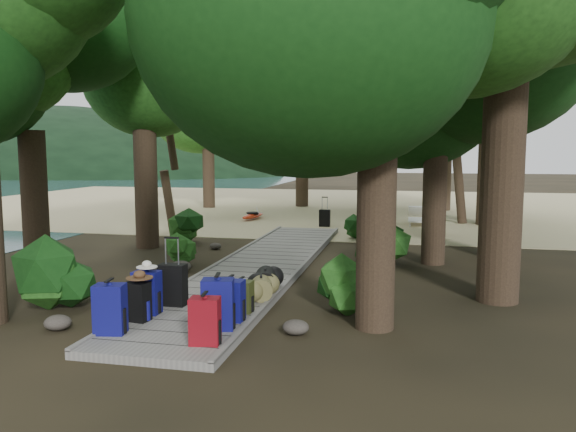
% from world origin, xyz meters
% --- Properties ---
extents(ground, '(120.00, 120.00, 0.00)m').
position_xyz_m(ground, '(0.00, 0.00, 0.00)').
color(ground, '#302718').
rests_on(ground, ground).
extents(sand_beach, '(40.00, 22.00, 0.02)m').
position_xyz_m(sand_beach, '(0.00, 16.00, 0.01)').
color(sand_beach, tan).
rests_on(sand_beach, ground).
extents(distant_hill, '(32.00, 16.00, 12.00)m').
position_xyz_m(distant_hill, '(-40.00, 48.00, 0.00)').
color(distant_hill, black).
rests_on(distant_hill, ground).
extents(boardwalk, '(2.00, 12.00, 0.12)m').
position_xyz_m(boardwalk, '(0.00, 1.00, 0.06)').
color(boardwalk, gray).
rests_on(boardwalk, ground).
extents(backpack_left_a, '(0.46, 0.35, 0.77)m').
position_xyz_m(backpack_left_a, '(-0.78, -4.24, 0.51)').
color(backpack_left_a, navy).
rests_on(backpack_left_a, boardwalk).
extents(backpack_left_b, '(0.39, 0.30, 0.65)m').
position_xyz_m(backpack_left_b, '(-0.70, -3.61, 0.44)').
color(backpack_left_b, black).
rests_on(backpack_left_b, boardwalk).
extents(backpack_left_c, '(0.40, 0.29, 0.74)m').
position_xyz_m(backpack_left_c, '(-0.73, -3.23, 0.49)').
color(backpack_left_c, navy).
rests_on(backpack_left_c, boardwalk).
extents(backpack_right_a, '(0.42, 0.32, 0.69)m').
position_xyz_m(backpack_right_a, '(0.66, -4.37, 0.47)').
color(backpack_right_a, maroon).
rests_on(backpack_right_a, boardwalk).
extents(backpack_right_b, '(0.50, 0.40, 0.80)m').
position_xyz_m(backpack_right_b, '(0.61, -3.73, 0.52)').
color(backpack_right_b, navy).
rests_on(backpack_right_b, boardwalk).
extents(backpack_right_c, '(0.40, 0.29, 0.68)m').
position_xyz_m(backpack_right_c, '(0.66, -3.31, 0.46)').
color(backpack_right_c, navy).
rests_on(backpack_right_c, boardwalk).
extents(backpack_right_d, '(0.37, 0.28, 0.55)m').
position_xyz_m(backpack_right_d, '(0.68, -2.83, 0.39)').
color(backpack_right_d, '#353915').
rests_on(backpack_right_d, boardwalk).
extents(duffel_right_khaki, '(0.53, 0.66, 0.39)m').
position_xyz_m(duffel_right_khaki, '(0.79, -1.99, 0.31)').
color(duffel_right_khaki, brown).
rests_on(duffel_right_khaki, boardwalk).
extents(duffel_right_black, '(0.54, 0.72, 0.41)m').
position_xyz_m(duffel_right_black, '(0.74, -1.49, 0.33)').
color(duffel_right_black, black).
rests_on(duffel_right_black, boardwalk).
extents(suitcase_on_boardwalk, '(0.45, 0.26, 0.69)m').
position_xyz_m(suitcase_on_boardwalk, '(-0.53, -2.70, 0.46)').
color(suitcase_on_boardwalk, black).
rests_on(suitcase_on_boardwalk, boardwalk).
extents(lone_suitcase_on_sand, '(0.38, 0.22, 0.59)m').
position_xyz_m(lone_suitcase_on_sand, '(0.36, 8.25, 0.32)').
color(lone_suitcase_on_sand, black).
rests_on(lone_suitcase_on_sand, sand_beach).
extents(hat_brown, '(0.40, 0.40, 0.12)m').
position_xyz_m(hat_brown, '(-0.66, -3.59, 0.83)').
color(hat_brown, '#51351E').
rests_on(hat_brown, backpack_left_b).
extents(hat_white, '(0.32, 0.32, 0.11)m').
position_xyz_m(hat_white, '(-0.70, -3.27, 0.92)').
color(hat_white, silver).
rests_on(hat_white, backpack_left_c).
extents(kayak, '(1.27, 3.66, 0.36)m').
position_xyz_m(kayak, '(-2.68, 9.75, 0.20)').
color(kayak, red).
rests_on(kayak, sand_beach).
extents(sun_lounger, '(0.64, 1.95, 0.63)m').
position_xyz_m(sun_lounger, '(3.55, 9.35, 0.33)').
color(sun_lounger, silver).
rests_on(sun_lounger, sand_beach).
extents(tree_right_a, '(4.96, 4.96, 8.27)m').
position_xyz_m(tree_right_a, '(2.78, -2.84, 4.13)').
color(tree_right_a, black).
rests_on(tree_right_a, ground).
extents(tree_right_c, '(4.56, 4.56, 7.89)m').
position_xyz_m(tree_right_c, '(3.83, 2.38, 3.95)').
color(tree_right_c, black).
rests_on(tree_right_c, ground).
extents(tree_right_d, '(5.31, 5.31, 9.73)m').
position_xyz_m(tree_right_d, '(5.52, 3.42, 4.87)').
color(tree_right_d, black).
rests_on(tree_right_d, ground).
extents(tree_right_e, '(4.45, 4.45, 8.00)m').
position_xyz_m(tree_right_e, '(4.11, 7.16, 4.00)').
color(tree_right_e, black).
rests_on(tree_right_e, ground).
extents(tree_right_f, '(6.12, 6.12, 10.94)m').
position_xyz_m(tree_right_f, '(6.01, 10.03, 5.47)').
color(tree_right_f, black).
rests_on(tree_right_f, ground).
extents(tree_left_b, '(4.54, 4.54, 8.17)m').
position_xyz_m(tree_left_b, '(-4.88, -0.22, 4.09)').
color(tree_left_b, black).
rests_on(tree_left_b, ground).
extents(tree_left_c, '(5.16, 5.16, 8.97)m').
position_xyz_m(tree_left_c, '(-3.82, 3.05, 4.48)').
color(tree_left_c, black).
rests_on(tree_left_c, ground).
extents(tree_back_a, '(5.02, 5.02, 8.68)m').
position_xyz_m(tree_back_a, '(-1.80, 15.30, 4.34)').
color(tree_back_a, black).
rests_on(tree_back_a, ground).
extents(tree_back_b, '(5.95, 5.95, 10.62)m').
position_xyz_m(tree_back_b, '(1.70, 15.59, 5.31)').
color(tree_back_b, black).
rests_on(tree_back_b, ground).
extents(tree_back_c, '(5.30, 5.30, 9.55)m').
position_xyz_m(tree_back_c, '(4.74, 14.89, 4.77)').
color(tree_back_c, black).
rests_on(tree_back_c, ground).
extents(tree_back_d, '(4.76, 4.76, 7.93)m').
position_xyz_m(tree_back_d, '(-5.97, 13.81, 3.97)').
color(tree_back_d, black).
rests_on(tree_back_d, ground).
extents(palm_right_a, '(4.10, 4.10, 6.98)m').
position_xyz_m(palm_right_a, '(2.69, 6.61, 3.49)').
color(palm_right_a, '#163D11').
rests_on(palm_right_a, ground).
extents(palm_right_b, '(4.51, 4.51, 8.71)m').
position_xyz_m(palm_right_b, '(5.16, 10.46, 4.35)').
color(palm_right_b, '#163D11').
rests_on(palm_right_b, ground).
extents(palm_right_c, '(4.19, 4.19, 6.67)m').
position_xyz_m(palm_right_c, '(2.05, 11.82, 3.33)').
color(palm_right_c, '#163D11').
rests_on(palm_right_c, ground).
extents(palm_left_a, '(3.86, 3.86, 6.14)m').
position_xyz_m(palm_left_a, '(-4.54, 5.88, 3.07)').
color(palm_left_a, '#163D11').
rests_on(palm_left_a, ground).
extents(rock_left_a, '(0.41, 0.37, 0.22)m').
position_xyz_m(rock_left_a, '(-1.83, -3.94, 0.11)').
color(rock_left_a, '#4C473F').
rests_on(rock_left_a, ground).
extents(rock_left_b, '(0.39, 0.36, 0.22)m').
position_xyz_m(rock_left_b, '(-2.69, -2.46, 0.11)').
color(rock_left_b, '#4C473F').
rests_on(rock_left_b, ground).
extents(rock_left_c, '(0.46, 0.41, 0.25)m').
position_xyz_m(rock_left_c, '(-1.64, 0.23, 0.13)').
color(rock_left_c, '#4C473F').
rests_on(rock_left_c, ground).
extents(rock_left_d, '(0.32, 0.29, 0.17)m').
position_xyz_m(rock_left_d, '(-1.88, 3.16, 0.09)').
color(rock_left_d, '#4C473F').
rests_on(rock_left_d, ground).
extents(rock_right_a, '(0.39, 0.35, 0.21)m').
position_xyz_m(rock_right_a, '(1.68, -3.39, 0.11)').
color(rock_right_a, '#4C473F').
rests_on(rock_right_a, ground).
extents(rock_right_b, '(0.52, 0.46, 0.28)m').
position_xyz_m(rock_right_b, '(2.17, -1.10, 0.14)').
color(rock_right_b, '#4C473F').
rests_on(rock_right_b, ground).
extents(rock_right_c, '(0.33, 0.30, 0.18)m').
position_xyz_m(rock_right_c, '(1.84, 1.69, 0.09)').
color(rock_right_c, '#4C473F').
rests_on(rock_right_c, ground).
extents(rock_right_d, '(0.62, 0.56, 0.34)m').
position_xyz_m(rock_right_d, '(2.60, 4.36, 0.17)').
color(rock_right_d, '#4C473F').
rests_on(rock_right_d, ground).
extents(shrub_left_a, '(1.22, 1.22, 1.10)m').
position_xyz_m(shrub_left_a, '(-2.46, -2.95, 0.55)').
color(shrub_left_a, '#1B4414').
rests_on(shrub_left_a, ground).
extents(shrub_left_b, '(0.83, 0.83, 0.75)m').
position_xyz_m(shrub_left_b, '(-1.86, 0.77, 0.37)').
color(shrub_left_b, '#1B4414').
rests_on(shrub_left_b, ground).
extents(shrub_left_c, '(1.10, 1.10, 0.99)m').
position_xyz_m(shrub_left_c, '(-3.14, 4.22, 0.49)').
color(shrub_left_c, '#1B4414').
rests_on(shrub_left_c, ground).
extents(shrub_right_a, '(0.89, 0.89, 0.80)m').
position_xyz_m(shrub_right_a, '(2.28, -2.17, 0.40)').
color(shrub_right_a, '#1B4414').
rests_on(shrub_right_a, ground).
extents(shrub_right_b, '(1.15, 1.15, 1.04)m').
position_xyz_m(shrub_right_b, '(2.65, 2.02, 0.52)').
color(shrub_right_b, '#1B4414').
rests_on(shrub_right_b, ground).
extents(shrub_right_c, '(0.73, 0.73, 0.65)m').
position_xyz_m(shrub_right_c, '(1.83, 5.65, 0.33)').
color(shrub_right_c, '#1B4414').
rests_on(shrub_right_c, ground).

